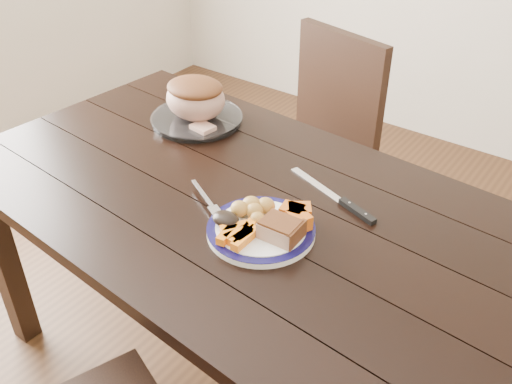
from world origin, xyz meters
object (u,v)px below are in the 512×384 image
Objects in this scene: roast_joint at (196,99)px; carving_knife at (347,204)px; dining_table at (237,222)px; dinner_plate at (261,231)px; pork_slice at (280,230)px; fork at (208,201)px; serving_platter at (197,120)px; chair_far at (316,140)px.

roast_joint reaches higher than carving_knife.
roast_joint is 0.64m from carving_knife.
dinner_plate is at bearing -32.38° from dining_table.
pork_slice is 0.55× the size of fork.
pork_slice is at bearing -25.65° from dining_table.
pork_slice reaches higher than serving_platter.
dining_table is 0.77m from chair_far.
pork_slice reaches higher than dinner_plate.
pork_slice is at bearing -31.60° from roast_joint.
dinner_plate is at bearing -34.06° from serving_platter.
chair_far is at bearing 115.45° from pork_slice.
dinner_plate is 0.62m from serving_platter.
roast_joint is (0.00, 0.00, 0.07)m from serving_platter.
fork is at bearing -45.19° from serving_platter.
carving_knife is (0.63, -0.12, -0.08)m from roast_joint.
fork is (-0.18, 0.01, 0.01)m from dinner_plate.
chair_far is 4.64× the size of roast_joint.
chair_far reaches higher than serving_platter.
dining_table is at bearing 118.36° from chair_far.
fork is 0.48m from roast_joint.
dining_table is 0.45m from serving_platter.
fork is (0.34, -0.34, 0.01)m from serving_platter.
fork is 0.36m from carving_knife.
dinner_plate is 2.92× the size of pork_slice.
carving_knife is (0.29, 0.22, -0.01)m from fork.
dining_table is 5.34× the size of carving_knife.
roast_joint is (-0.34, 0.34, 0.06)m from fork.
dining_table is 5.69× the size of serving_platter.
dinner_plate is at bearing -34.06° from roast_joint.
dining_table is 8.27× the size of roast_joint.
chair_far reaches higher than carving_knife.
serving_platter reaches higher than dining_table.
roast_joint is (-0.36, 0.25, 0.17)m from dining_table.
fork reaches higher than serving_platter.
serving_platter is at bearing 145.26° from dining_table.
serving_platter is 0.67m from pork_slice.
chair_far is at bearing 145.01° from carving_knife.
pork_slice is 0.67m from roast_joint.
roast_joint is at bearing 84.23° from chair_far.
chair_far is 0.88m from fork.
roast_joint reaches higher than fork.
serving_platter is 1.76× the size of fork.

